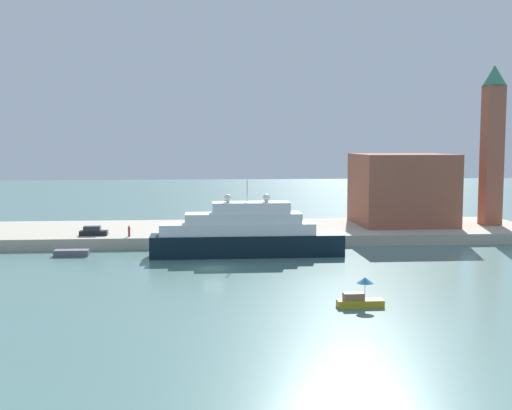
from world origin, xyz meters
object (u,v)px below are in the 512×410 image
(work_barge, at_px, (72,253))
(large_yacht, at_px, (245,235))
(small_motorboat, at_px, (360,297))
(person_figure, at_px, (129,231))
(mooring_bollard, at_px, (193,234))
(harbor_building, at_px, (402,189))
(parked_car, at_px, (93,231))
(bell_tower, at_px, (492,140))

(work_barge, bearing_deg, large_yacht, -4.51)
(large_yacht, xyz_separation_m, small_motorboat, (9.22, -30.22, -2.07))
(person_figure, bearing_deg, mooring_bollard, -3.98)
(harbor_building, distance_m, parked_car, 53.21)
(mooring_bollard, bearing_deg, person_figure, 176.02)
(bell_tower, distance_m, parked_car, 68.90)
(harbor_building, height_order, person_figure, harbor_building)
(bell_tower, bearing_deg, parked_car, -173.74)
(person_figure, bearing_deg, bell_tower, 8.57)
(large_yacht, relative_size, work_barge, 5.70)
(small_motorboat, height_order, mooring_bollard, small_motorboat)
(large_yacht, bearing_deg, work_barge, 175.49)
(person_figure, bearing_deg, harbor_building, 14.26)
(large_yacht, distance_m, parked_car, 25.24)
(work_barge, relative_size, person_figure, 2.78)
(bell_tower, distance_m, person_figure, 63.58)
(large_yacht, xyz_separation_m, bell_tower, (44.19, 18.07, 13.39))
(person_figure, distance_m, mooring_bollard, 9.83)
(small_motorboat, distance_m, parked_car, 52.02)
(harbor_building, bearing_deg, parked_car, -169.24)
(bell_tower, height_order, person_figure, bell_tower)
(work_barge, height_order, person_figure, person_figure)
(large_yacht, xyz_separation_m, mooring_bollard, (-7.36, 8.15, -1.04))
(bell_tower, xyz_separation_m, parked_car, (-67.04, -7.36, -14.12))
(bell_tower, bearing_deg, person_figure, -171.43)
(large_yacht, distance_m, work_barge, 24.77)
(small_motorboat, bearing_deg, person_figure, 124.03)
(small_motorboat, xyz_separation_m, harbor_building, (19.92, 50.81, 6.88))
(work_barge, distance_m, harbor_building, 57.33)
(bell_tower, bearing_deg, small_motorboat, -125.91)
(large_yacht, distance_m, person_figure, 19.29)
(harbor_building, bearing_deg, person_figure, -165.74)
(small_motorboat, height_order, harbor_building, harbor_building)
(harbor_building, distance_m, bell_tower, 17.50)
(work_barge, bearing_deg, small_motorboat, -43.59)
(parked_car, bearing_deg, work_barge, -101.04)
(large_yacht, xyz_separation_m, parked_car, (-22.84, 10.72, -0.74))
(bell_tower, relative_size, mooring_bollard, 45.54)
(harbor_building, xyz_separation_m, parked_car, (-51.99, -9.88, -5.55))
(work_barge, bearing_deg, harbor_building, 19.16)
(bell_tower, relative_size, parked_car, 6.45)
(small_motorboat, relative_size, bell_tower, 0.17)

